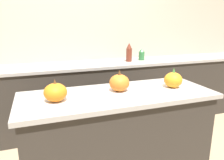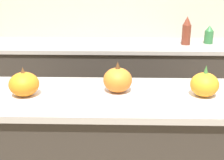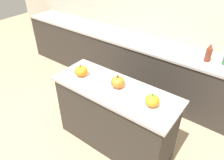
# 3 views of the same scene
# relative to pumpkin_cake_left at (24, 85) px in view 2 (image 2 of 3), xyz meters

# --- Properties ---
(wall_back) EXTENTS (8.00, 0.06, 2.50)m
(wall_back) POSITION_rel_pumpkin_cake_left_xyz_m (0.49, 1.67, 0.27)
(wall_back) COLOR #B2A893
(wall_back) RESTS_ON ground_plane
(back_counter) EXTENTS (6.00, 0.60, 0.92)m
(back_counter) POSITION_rel_pumpkin_cake_left_xyz_m (0.49, 1.34, -0.52)
(back_counter) COLOR #2D2823
(back_counter) RESTS_ON ground_plane
(pumpkin_cake_left) EXTENTS (0.20, 0.20, 0.17)m
(pumpkin_cake_left) POSITION_rel_pumpkin_cake_left_xyz_m (0.00, 0.00, 0.00)
(pumpkin_cake_left) COLOR silver
(pumpkin_cake_left) RESTS_ON kitchen_island
(pumpkin_cake_center) EXTENTS (0.23, 0.23, 0.18)m
(pumpkin_cake_center) POSITION_rel_pumpkin_cake_left_xyz_m (0.51, 0.07, 0.00)
(pumpkin_cake_center) COLOR silver
(pumpkin_cake_center) RESTS_ON kitchen_island
(pumpkin_cake_right) EXTENTS (0.23, 0.23, 0.18)m
(pumpkin_cake_right) POSITION_rel_pumpkin_cake_left_xyz_m (0.98, 0.02, -0.00)
(pumpkin_cake_right) COLOR silver
(pumpkin_cake_right) RESTS_ON kitchen_island
(bottle_tall) EXTENTS (0.08, 0.08, 0.26)m
(bottle_tall) POSITION_rel_pumpkin_cake_left_xyz_m (1.14, 1.33, 0.06)
(bottle_tall) COLOR maroon
(bottle_tall) RESTS_ON back_counter
(bottle_short) EXTENTS (0.08, 0.08, 0.17)m
(bottle_short) POSITION_rel_pumpkin_cake_left_xyz_m (1.36, 1.38, 0.02)
(bottle_short) COLOR #2D6B38
(bottle_short) RESTS_ON back_counter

